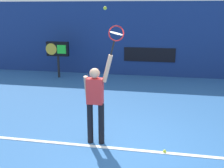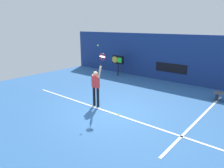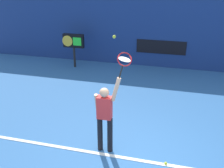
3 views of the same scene
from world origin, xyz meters
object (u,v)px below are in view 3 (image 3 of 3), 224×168
Objects in this scene: spare_ball at (166,163)px; tennis_ball at (114,37)px; tennis_player at (105,114)px; tennis_racket at (124,61)px; scoreboard_clock at (73,42)px.

tennis_ball is at bearing 174.74° from spare_ball.
spare_ball is (1.50, -0.17, -0.98)m from tennis_player.
tennis_player is at bearing 179.44° from tennis_racket.
tennis_racket is (0.44, -0.00, 1.36)m from tennis_player.
tennis_racket is 0.41× the size of scoreboard_clock.
spare_ball is at bearing -51.53° from scoreboard_clock.
tennis_ball reaches higher than tennis_player.
tennis_racket is 6.63m from scoreboard_clock.
tennis_player is at bearing 166.31° from tennis_ball.
tennis_player is 3.17× the size of tennis_racket.
tennis_ball is 3.12m from spare_ball.
tennis_player reaches higher than spare_ball.
tennis_player is 1.30× the size of scoreboard_clock.
spare_ball is at bearing -5.26° from tennis_ball.
spare_ball is (1.06, -0.17, -2.34)m from tennis_racket.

